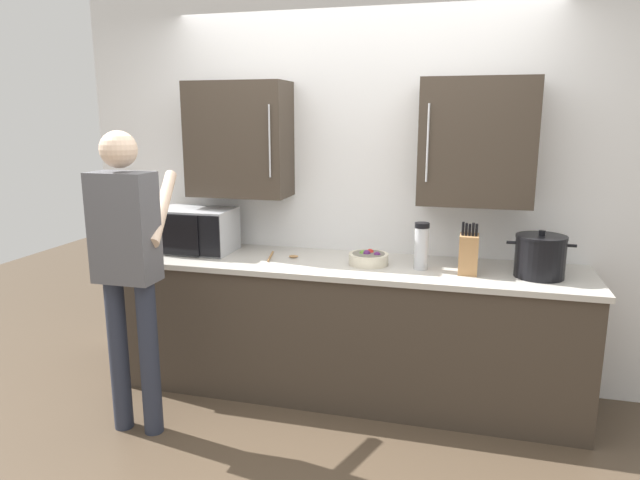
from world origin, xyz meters
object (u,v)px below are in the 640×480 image
person_figure (127,258)px  knife_block (468,254)px  stock_pot (540,256)px  wooden_spoon (282,256)px  thermos_flask (421,246)px  fruit_bowl (369,258)px  microwave_oven (192,230)px

person_figure → knife_block: bearing=21.3°
stock_pot → person_figure: person_figure is taller
wooden_spoon → stock_pot: (1.60, -0.05, 0.11)m
wooden_spoon → person_figure: size_ratio=0.14×
thermos_flask → person_figure: bearing=-154.7°
fruit_bowl → stock_pot: bearing=-1.4°
fruit_bowl → person_figure: size_ratio=0.14×
thermos_flask → person_figure: person_figure is taller
thermos_flask → wooden_spoon: bearing=176.9°
stock_pot → fruit_bowl: (-1.01, 0.03, -0.08)m
thermos_flask → knife_block: bearing=-4.5°
person_figure → thermos_flask: bearing=25.3°
fruit_bowl → person_figure: (-1.22, -0.76, 0.11)m
microwave_oven → person_figure: person_figure is taller
fruit_bowl → thermos_flask: size_ratio=0.87×
microwave_oven → knife_block: size_ratio=1.66×
knife_block → person_figure: person_figure is taller
microwave_oven → knife_block: (1.85, -0.10, -0.03)m
microwave_oven → fruit_bowl: microwave_oven is taller
knife_block → person_figure: size_ratio=0.18×
stock_pot → fruit_bowl: size_ratio=1.53×
microwave_oven → thermos_flask: 1.58m
fruit_bowl → person_figure: 1.45m
wooden_spoon → thermos_flask: 0.93m
microwave_oven → stock_pot: microwave_oven is taller
knife_block → stock_pot: (0.40, 0.03, 0.00)m
stock_pot → knife_block: bearing=-176.4°
knife_block → stock_pot: knife_block is taller
microwave_oven → wooden_spoon: (0.66, -0.02, -0.14)m
knife_block → stock_pot: size_ratio=0.82×
thermos_flask → person_figure: (-1.55, -0.74, 0.00)m
microwave_oven → fruit_bowl: size_ratio=2.08×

